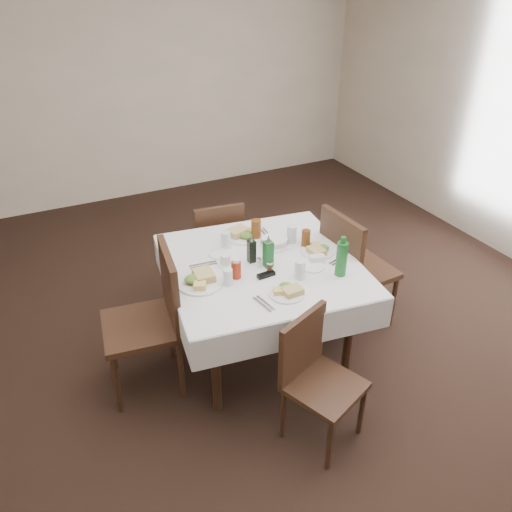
# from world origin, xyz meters

# --- Properties ---
(ground_plane) EXTENTS (7.00, 7.00, 0.00)m
(ground_plane) POSITION_xyz_m (0.00, 0.00, 0.00)
(ground_plane) COLOR black
(room_shell) EXTENTS (6.04, 7.04, 2.80)m
(room_shell) POSITION_xyz_m (0.00, 0.00, 1.71)
(room_shell) COLOR #BCB097
(room_shell) RESTS_ON ground
(dining_table) EXTENTS (1.45, 1.45, 0.76)m
(dining_table) POSITION_xyz_m (0.18, 0.24, 0.68)
(dining_table) COLOR black
(dining_table) RESTS_ON ground
(chair_north) EXTENTS (0.45, 0.45, 0.87)m
(chair_north) POSITION_xyz_m (0.19, 1.09, 0.49)
(chair_north) COLOR black
(chair_north) RESTS_ON ground
(chair_south) EXTENTS (0.52, 0.52, 0.84)m
(chair_south) POSITION_xyz_m (0.12, -0.57, 0.48)
(chair_south) COLOR black
(chair_south) RESTS_ON ground
(chair_east) EXTENTS (0.50, 0.50, 1.00)m
(chair_east) POSITION_xyz_m (0.92, 0.21, 0.57)
(chair_east) COLOR black
(chair_east) RESTS_ON ground
(chair_west) EXTENTS (0.54, 0.54, 1.02)m
(chair_west) POSITION_xyz_m (-0.59, 0.25, 0.58)
(chair_west) COLOR black
(chair_west) RESTS_ON ground
(meal_north) EXTENTS (0.28, 0.28, 0.06)m
(meal_north) POSITION_xyz_m (0.22, 0.63, 0.79)
(meal_north) COLOR white
(meal_north) RESTS_ON dining_table
(meal_south) EXTENTS (0.23, 0.23, 0.05)m
(meal_south) POSITION_xyz_m (0.16, -0.16, 0.78)
(meal_south) COLOR white
(meal_south) RESTS_ON dining_table
(meal_east) EXTENTS (0.24, 0.24, 0.05)m
(meal_east) POSITION_xyz_m (0.60, 0.19, 0.78)
(meal_east) COLOR white
(meal_east) RESTS_ON dining_table
(meal_west) EXTENTS (0.29, 0.29, 0.06)m
(meal_west) POSITION_xyz_m (-0.29, 0.19, 0.79)
(meal_west) COLOR white
(meal_west) RESTS_ON dining_table
(side_plate_a) EXTENTS (0.16, 0.16, 0.01)m
(side_plate_a) POSITION_xyz_m (-0.03, 0.48, 0.77)
(side_plate_a) COLOR white
(side_plate_a) RESTS_ON dining_table
(side_plate_b) EXTENTS (0.16, 0.16, 0.01)m
(side_plate_b) POSITION_xyz_m (0.47, 0.04, 0.77)
(side_plate_b) COLOR white
(side_plate_b) RESTS_ON dining_table
(water_n) EXTENTS (0.07, 0.07, 0.13)m
(water_n) POSITION_xyz_m (0.04, 0.54, 0.83)
(water_n) COLOR silver
(water_n) RESTS_ON dining_table
(water_s) EXTENTS (0.07, 0.07, 0.13)m
(water_s) POSITION_xyz_m (0.32, -0.04, 0.83)
(water_s) COLOR silver
(water_s) RESTS_ON dining_table
(water_e) EXTENTS (0.07, 0.07, 0.13)m
(water_e) POSITION_xyz_m (0.51, 0.41, 0.83)
(water_e) COLOR silver
(water_e) RESTS_ON dining_table
(water_w) EXTENTS (0.06, 0.06, 0.11)m
(water_w) POSITION_xyz_m (-0.13, 0.10, 0.82)
(water_w) COLOR silver
(water_w) RESTS_ON dining_table
(iced_tea_a) EXTENTS (0.07, 0.07, 0.15)m
(iced_tea_a) POSITION_xyz_m (0.30, 0.56, 0.84)
(iced_tea_a) COLOR brown
(iced_tea_a) RESTS_ON dining_table
(iced_tea_b) EXTENTS (0.06, 0.06, 0.13)m
(iced_tea_b) POSITION_xyz_m (0.57, 0.30, 0.83)
(iced_tea_b) COLOR brown
(iced_tea_b) RESTS_ON dining_table
(bread_basket) EXTENTS (0.20, 0.20, 0.07)m
(bread_basket) POSITION_xyz_m (0.36, 0.40, 0.79)
(bread_basket) COLOR silver
(bread_basket) RESTS_ON dining_table
(oil_cruet_dark) EXTENTS (0.05, 0.05, 0.21)m
(oil_cruet_dark) POSITION_xyz_m (0.13, 0.29, 0.85)
(oil_cruet_dark) COLOR black
(oil_cruet_dark) RESTS_ON dining_table
(oil_cruet_green) EXTENTS (0.06, 0.06, 0.24)m
(oil_cruet_green) POSITION_xyz_m (0.20, 0.19, 0.87)
(oil_cruet_green) COLOR #1B6527
(oil_cruet_green) RESTS_ON dining_table
(ketchup_bottle) EXTENTS (0.06, 0.06, 0.14)m
(ketchup_bottle) POSITION_xyz_m (-0.05, 0.15, 0.83)
(ketchup_bottle) COLOR #97220B
(ketchup_bottle) RESTS_ON dining_table
(salt_shaker) EXTENTS (0.03, 0.03, 0.07)m
(salt_shaker) POSITION_xyz_m (0.14, 0.21, 0.79)
(salt_shaker) COLOR white
(salt_shaker) RESTS_ON dining_table
(pepper_shaker) EXTENTS (0.04, 0.04, 0.09)m
(pepper_shaker) POSITION_xyz_m (0.17, 0.10, 0.80)
(pepper_shaker) COLOR #422A1C
(pepper_shaker) RESTS_ON dining_table
(coffee_mug) EXTENTS (0.11, 0.11, 0.08)m
(coffee_mug) POSITION_xyz_m (-0.05, 0.32, 0.80)
(coffee_mug) COLOR white
(coffee_mug) RESTS_ON dining_table
(sunglasses) EXTENTS (0.13, 0.05, 0.03)m
(sunglasses) POSITION_xyz_m (0.13, 0.07, 0.78)
(sunglasses) COLOR black
(sunglasses) RESTS_ON dining_table
(green_bottle) EXTENTS (0.07, 0.07, 0.28)m
(green_bottle) POSITION_xyz_m (0.58, -0.12, 0.89)
(green_bottle) COLOR #1B6527
(green_bottle) RESTS_ON dining_table
(sugar_caddy) EXTENTS (0.11, 0.08, 0.05)m
(sugar_caddy) POSITION_xyz_m (0.53, 0.08, 0.79)
(sugar_caddy) COLOR white
(sugar_caddy) RESTS_ON dining_table
(cutlery_n) EXTENTS (0.05, 0.17, 0.01)m
(cutlery_n) POSITION_xyz_m (0.39, 0.61, 0.77)
(cutlery_n) COLOR silver
(cutlery_n) RESTS_ON dining_table
(cutlery_s) EXTENTS (0.07, 0.19, 0.01)m
(cutlery_s) POSITION_xyz_m (-0.02, -0.19, 0.77)
(cutlery_s) COLOR silver
(cutlery_s) RESTS_ON dining_table
(cutlery_e) EXTENTS (0.17, 0.09, 0.01)m
(cutlery_e) POSITION_xyz_m (0.67, 0.03, 0.77)
(cutlery_e) COLOR silver
(cutlery_e) RESTS_ON dining_table
(cutlery_w) EXTENTS (0.20, 0.06, 0.01)m
(cutlery_w) POSITION_xyz_m (-0.19, 0.38, 0.77)
(cutlery_w) COLOR silver
(cutlery_w) RESTS_ON dining_table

